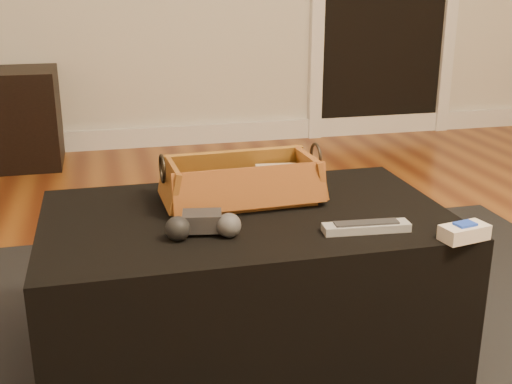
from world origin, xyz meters
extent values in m
cube|color=white|center=(0.00, 2.73, 0.06)|extent=(5.00, 0.04, 0.12)
cube|color=black|center=(-0.14, 0.28, 0.01)|extent=(2.60, 2.00, 0.01)
cube|color=black|center=(-0.14, 0.33, 0.22)|extent=(1.00, 0.60, 0.42)
cube|color=black|center=(-0.15, 0.40, 0.46)|extent=(0.22, 0.08, 0.02)
cube|color=tan|center=(-0.03, 0.45, 0.48)|extent=(0.12, 0.09, 0.06)
cube|color=brown|center=(-0.13, 0.42, 0.44)|extent=(0.37, 0.18, 0.01)
cube|color=olive|center=(-0.14, 0.51, 0.50)|extent=(0.39, 0.05, 0.10)
cube|color=#9D5423|center=(-0.13, 0.33, 0.50)|extent=(0.39, 0.05, 0.10)
cube|color=#AE6927|center=(0.05, 0.42, 0.50)|extent=(0.04, 0.20, 0.10)
cube|color=brown|center=(-0.32, 0.41, 0.50)|extent=(0.04, 0.20, 0.10)
torus|color=#2E261E|center=(0.07, 0.42, 0.54)|extent=(0.01, 0.07, 0.07)
torus|color=black|center=(-0.34, 0.41, 0.54)|extent=(0.01, 0.07, 0.07)
cube|color=black|center=(-0.27, 0.23, 0.46)|extent=(0.10, 0.08, 0.04)
sphere|color=black|center=(-0.33, 0.20, 0.46)|extent=(0.06, 0.06, 0.06)
sphere|color=#3B3C3F|center=(-0.21, 0.19, 0.46)|extent=(0.06, 0.06, 0.06)
cube|color=#AAACB2|center=(0.10, 0.15, 0.44)|extent=(0.21, 0.06, 0.02)
cube|color=#252527|center=(0.10, 0.15, 0.45)|extent=(0.15, 0.04, 0.00)
cube|color=beige|center=(0.29, 0.05, 0.45)|extent=(0.12, 0.07, 0.03)
cube|color=blue|center=(0.29, 0.05, 0.47)|extent=(0.05, 0.04, 0.01)
camera|label=1|loc=(-0.47, -1.13, 0.99)|focal=45.00mm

